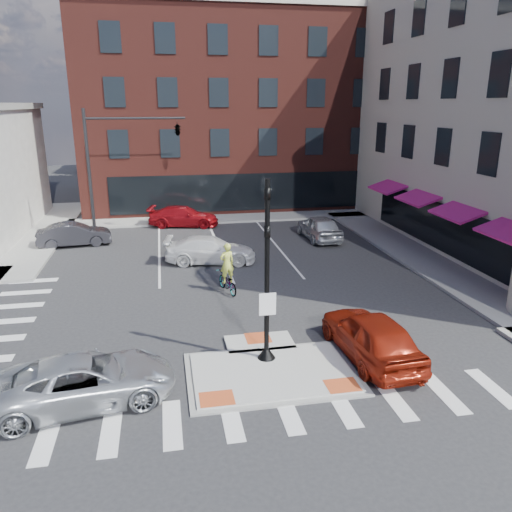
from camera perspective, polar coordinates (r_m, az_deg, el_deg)
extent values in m
plane|color=#28282B|center=(16.73, 1.48, -12.54)|extent=(120.00, 120.00, 0.00)
cube|color=gray|center=(16.30, 1.86, -13.30)|extent=(5.40, 3.60, 0.06)
cube|color=#A8A8A3|center=(16.28, 1.86, -13.21)|extent=(5.00, 3.20, 0.12)
cube|color=#A8A8A3|center=(18.09, 0.40, -9.92)|extent=(2.40, 1.40, 0.12)
cube|color=#C84D23|center=(14.98, -4.50, -15.92)|extent=(1.00, 0.80, 0.01)
cube|color=#C84D23|center=(15.75, 9.83, -14.35)|extent=(1.00, 0.80, 0.01)
cube|color=#C84D23|center=(18.32, 0.22, -9.33)|extent=(0.90, 0.90, 0.01)
cube|color=gray|center=(36.06, -23.03, 2.54)|extent=(3.00, 20.00, 0.15)
cube|color=gray|center=(29.10, 18.40, -0.19)|extent=(3.00, 24.00, 0.15)
cube|color=gray|center=(37.63, -1.07, 4.47)|extent=(26.00, 3.00, 0.15)
cube|color=#54201A|center=(46.63, -3.27, 16.08)|extent=(24.00, 18.00, 15.00)
cube|color=beige|center=(47.13, -3.44, 25.48)|extent=(24.40, 18.40, 0.60)
cube|color=black|center=(38.27, -1.34, 7.32)|extent=(20.00, 0.12, 2.80)
cube|color=black|center=(29.29, 20.75, 2.98)|extent=(0.12, 16.00, 2.60)
cube|color=#DA1D87|center=(23.80, 26.97, 2.52)|extent=(1.46, 3.00, 0.58)
cube|color=#DA1D87|center=(28.66, 19.83, 5.56)|extent=(1.46, 3.00, 0.58)
cube|color=#DA1D87|center=(33.88, 14.78, 7.64)|extent=(1.46, 3.00, 0.58)
cube|color=slate|center=(66.30, -11.77, 13.88)|extent=(10.00, 12.00, 10.00)
cube|color=brown|center=(69.32, -0.62, 15.17)|extent=(12.00, 12.00, 12.00)
cone|color=black|center=(16.91, 1.20, -10.87)|extent=(0.60, 0.60, 0.45)
cylinder|color=black|center=(15.78, 1.26, -1.67)|extent=(0.16, 0.16, 5.80)
cube|color=white|center=(16.06, 1.33, -5.53)|extent=(0.55, 0.04, 0.75)
imported|color=black|center=(15.24, 1.31, 5.83)|extent=(0.18, 0.22, 1.10)
imported|color=black|center=(15.51, 1.28, 1.48)|extent=(0.18, 0.22, 1.10)
cylinder|color=black|center=(32.79, -18.49, 8.71)|extent=(0.20, 0.20, 8.00)
cylinder|color=black|center=(32.26, -13.61, 15.06)|extent=(6.00, 0.14, 0.14)
imported|color=black|center=(32.27, -8.97, 14.25)|extent=(0.48, 2.24, 0.90)
imported|color=silver|center=(15.42, -18.93, -13.30)|extent=(5.41, 3.17, 1.42)
imported|color=maroon|center=(17.35, 13.01, -8.81)|extent=(2.29, 4.95, 1.64)
imported|color=white|center=(26.96, -5.23, 0.69)|extent=(5.10, 2.73, 1.40)
imported|color=#2A2A2F|center=(32.01, -20.06, 2.33)|extent=(4.43, 2.03, 1.41)
imported|color=silver|center=(31.76, 7.24, 3.28)|extent=(2.01, 4.64, 1.56)
imported|color=maroon|center=(35.33, -8.27, 4.50)|extent=(5.11, 2.88, 1.40)
imported|color=#3F3F44|center=(22.76, -3.30, -2.97)|extent=(1.13, 1.95, 0.97)
imported|color=#C2CF49|center=(22.47, -3.34, -0.83)|extent=(0.77, 0.62, 1.85)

